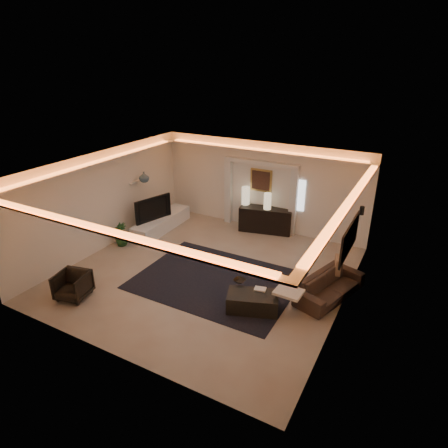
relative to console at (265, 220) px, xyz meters
The scene contains 33 objects.
floor 3.29m from the console, 95.40° to the right, with size 7.00×7.00×0.00m, color #B3A692.
ceiling 4.11m from the console, 95.40° to the right, with size 7.00×7.00×0.00m, color white.
wall_back 1.12m from the console, 140.85° to the left, with size 7.00×7.00×0.00m, color white.
wall_front 6.84m from the console, 92.60° to the right, with size 7.00×7.00×0.00m, color white.
wall_left 5.11m from the console, 139.51° to the right, with size 7.00×7.00×0.00m, color white.
wall_right 4.68m from the console, 45.51° to the right, with size 7.00×7.00×0.00m, color white.
cove_soffit 3.95m from the console, 95.40° to the right, with size 7.00×7.00×0.04m, color silver.
daylight_slit 1.43m from the console, 12.44° to the left, with size 0.25×0.03×1.00m, color white.
area_rug 3.47m from the console, 88.46° to the right, with size 4.00×3.00×0.01m, color black.
pilaster_left 1.62m from the console, behind, with size 0.22×0.20×2.20m, color silver.
pilaster_right 1.11m from the console, 10.09° to the left, with size 0.22×0.20×2.20m, color silver.
alcove_header 1.88m from the console, 153.97° to the left, with size 2.52×0.20×0.12m, color silver.
painting_frame 1.31m from the console, 144.38° to the left, with size 0.74×0.04×0.74m, color tan.
painting_canvas 1.30m from the console, 147.58° to the left, with size 0.62×0.02×0.62m, color #4C2D1E.
art_panel_frame 4.52m from the console, 43.01° to the right, with size 0.04×1.64×0.74m, color black.
art_panel_gold 4.50m from the console, 43.23° to the right, with size 0.02×1.50×0.62m, color tan.
wall_sconce 3.49m from the console, 18.86° to the right, with size 0.12×0.12×0.22m, color black.
wall_niche 4.36m from the console, 153.72° to the right, with size 0.10×0.55×0.04m, color silver.
console is the anchor object (origin of this frame).
lamp_left 1.01m from the console, behind, with size 0.27×0.27×0.59m, color beige.
lamp_right 0.70m from the console, 42.44° to the right, with size 0.24×0.24×0.53m, color beige.
media_ledge 3.45m from the console, 153.80° to the right, with size 0.63×2.54×0.48m, color white.
tv 3.75m from the console, 150.84° to the right, with size 0.18×1.33×0.77m, color black.
figurine 3.57m from the console, 162.89° to the right, with size 0.14×0.14×0.39m, color black.
ginger_jar 4.14m from the console, 152.80° to the right, with size 0.32×0.32×0.33m, color slate.
plant 4.61m from the console, 138.57° to the right, with size 0.40×0.40×0.71m, color #1D431B.
sofa 3.96m from the console, 44.16° to the right, with size 0.77×1.98×0.58m, color black.
throw_blanket 4.44m from the console, 60.53° to the right, with size 0.60×0.49×0.06m, color white.
throw_pillow 3.56m from the console, 36.86° to the right, with size 0.13×0.42×0.42m, color tan.
coffee_table 4.39m from the console, 70.74° to the right, with size 1.15×0.63×0.43m, color black.
bowl 3.94m from the console, 76.02° to the right, with size 0.29×0.29×0.07m, color black.
magazine 4.17m from the console, 68.76° to the right, with size 0.26×0.19×0.03m, color white.
armchair 6.27m from the console, 113.78° to the right, with size 0.71×0.73×0.66m, color black.
Camera 1 is at (4.69, -7.64, 5.34)m, focal length 30.98 mm.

